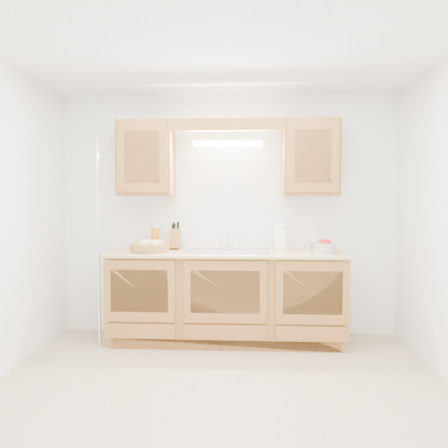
# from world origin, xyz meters

# --- Properties ---
(room) EXTENTS (3.52, 3.50, 2.50)m
(room) POSITION_xyz_m (0.00, 0.00, 1.25)
(room) COLOR tan
(room) RESTS_ON ground
(base_cabinets) EXTENTS (2.20, 0.60, 0.86)m
(base_cabinets) POSITION_xyz_m (0.00, 1.20, 0.44)
(base_cabinets) COLOR #945E2B
(base_cabinets) RESTS_ON ground
(countertop) EXTENTS (2.30, 0.63, 0.04)m
(countertop) POSITION_xyz_m (0.00, 1.19, 0.88)
(countertop) COLOR tan
(countertop) RESTS_ON base_cabinets
(upper_cabinet_left) EXTENTS (0.55, 0.33, 0.75)m
(upper_cabinet_left) POSITION_xyz_m (-0.83, 1.33, 1.83)
(upper_cabinet_left) COLOR #945E2B
(upper_cabinet_left) RESTS_ON room
(upper_cabinet_right) EXTENTS (0.55, 0.33, 0.75)m
(upper_cabinet_right) POSITION_xyz_m (0.83, 1.33, 1.83)
(upper_cabinet_right) COLOR #945E2B
(upper_cabinet_right) RESTS_ON room
(valance) EXTENTS (2.20, 0.05, 0.12)m
(valance) POSITION_xyz_m (0.00, 1.19, 2.14)
(valance) COLOR #945E2B
(valance) RESTS_ON room
(fluorescent_fixture) EXTENTS (0.76, 0.08, 0.08)m
(fluorescent_fixture) POSITION_xyz_m (0.00, 1.42, 2.00)
(fluorescent_fixture) COLOR white
(fluorescent_fixture) RESTS_ON room
(sink) EXTENTS (0.84, 0.46, 0.36)m
(sink) POSITION_xyz_m (0.00, 1.21, 0.83)
(sink) COLOR #9E9EA3
(sink) RESTS_ON countertop
(wire_shelf_pole) EXTENTS (0.03, 0.03, 2.00)m
(wire_shelf_pole) POSITION_xyz_m (-1.20, 0.94, 1.00)
(wire_shelf_pole) COLOR silver
(wire_shelf_pole) RESTS_ON ground
(outlet_plate) EXTENTS (0.08, 0.01, 0.12)m
(outlet_plate) POSITION_xyz_m (0.95, 1.49, 1.15)
(outlet_plate) COLOR white
(outlet_plate) RESTS_ON room
(fruit_basket) EXTENTS (0.41, 0.41, 0.12)m
(fruit_basket) POSITION_xyz_m (-0.75, 1.13, 0.95)
(fruit_basket) COLOR #B27847
(fruit_basket) RESTS_ON countertop
(knife_block) EXTENTS (0.11, 0.17, 0.30)m
(knife_block) POSITION_xyz_m (-0.54, 1.36, 1.01)
(knife_block) COLOR #945E2B
(knife_block) RESTS_ON countertop
(orange_canister) EXTENTS (0.10, 0.10, 0.24)m
(orange_canister) POSITION_xyz_m (-0.76, 1.41, 1.02)
(orange_canister) COLOR orange
(orange_canister) RESTS_ON countertop
(soap_bottle) EXTENTS (0.09, 0.10, 0.17)m
(soap_bottle) POSITION_xyz_m (0.54, 1.39, 0.98)
(soap_bottle) COLOR #287DC8
(soap_bottle) RESTS_ON countertop
(sponge) EXTENTS (0.14, 0.10, 0.03)m
(sponge) POSITION_xyz_m (-0.54, 1.43, 0.91)
(sponge) COLOR #CC333F
(sponge) RESTS_ON countertop
(paper_towel) EXTENTS (0.15, 0.15, 0.31)m
(paper_towel) POSITION_xyz_m (0.54, 1.22, 1.03)
(paper_towel) COLOR silver
(paper_towel) RESTS_ON countertop
(apple_bowl) EXTENTS (0.28, 0.28, 0.13)m
(apple_bowl) POSITION_xyz_m (0.94, 1.16, 0.96)
(apple_bowl) COLOR silver
(apple_bowl) RESTS_ON countertop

